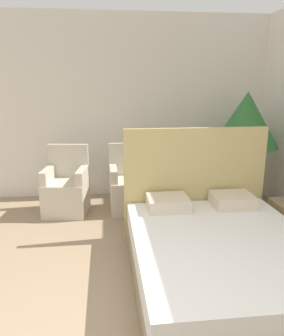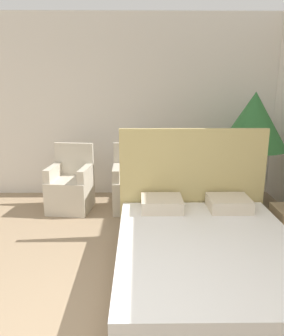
# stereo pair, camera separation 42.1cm
# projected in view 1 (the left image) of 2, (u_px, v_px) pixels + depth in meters

# --- Properties ---
(wall_back) EXTENTS (10.00, 0.06, 2.90)m
(wall_back) POSITION_uv_depth(u_px,v_px,m) (106.00, 108.00, 5.28)
(wall_back) COLOR silver
(wall_back) RESTS_ON ground_plane
(bed) EXTENTS (1.71, 2.11, 1.34)m
(bed) POSITION_uv_depth(u_px,v_px,m) (219.00, 252.00, 3.14)
(bed) COLOR #8C7A5B
(bed) RESTS_ON ground_plane
(armchair_near_window_left) EXTENTS (0.66, 0.65, 0.97)m
(armchair_near_window_left) POSITION_uv_depth(u_px,v_px,m) (66.00, 192.00, 4.74)
(armchair_near_window_left) COLOR beige
(armchair_near_window_left) RESTS_ON ground_plane
(armchair_near_window_right) EXTENTS (0.60, 0.59, 0.97)m
(armchair_near_window_right) POSITION_uv_depth(u_px,v_px,m) (130.00, 189.00, 4.85)
(armchair_near_window_right) COLOR beige
(armchair_near_window_right) RESTS_ON ground_plane
(potted_palm) EXTENTS (0.97, 0.97, 1.73)m
(potted_palm) POSITION_uv_depth(u_px,v_px,m) (246.00, 126.00, 4.82)
(potted_palm) COLOR #4C4C4C
(potted_palm) RESTS_ON ground_plane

